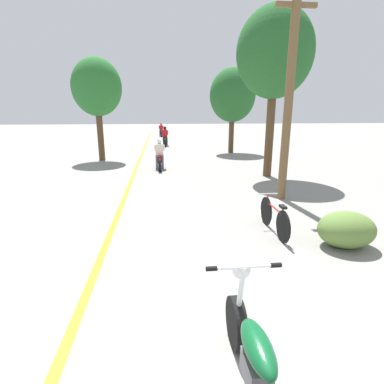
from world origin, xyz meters
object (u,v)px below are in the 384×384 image
object	(u,v)px
motorcycle_foreground	(255,360)
bicycle_parked	(274,217)
motorcycle_rider_lead	(160,158)
motorcycle_rider_far	(161,131)
roadside_tree_right_near	(275,54)
roadside_tree_left	(97,88)
utility_pole	(289,95)
motorcycle_rider_mid	(165,139)
roadside_tree_right_far	(233,96)

from	to	relation	value
motorcycle_foreground	bicycle_parked	bearing A→B (deg)	66.67
motorcycle_rider_lead	motorcycle_rider_far	bearing A→B (deg)	89.38
roadside_tree_right_near	motorcycle_foreground	xyz separation A→B (m)	(-3.50, -9.42, -4.16)
roadside_tree_left	motorcycle_foreground	xyz separation A→B (m)	(3.90, -14.30, -3.26)
utility_pole	roadside_tree_right_near	bearing A→B (deg)	77.64
roadside_tree_right_near	bicycle_parked	bearing A→B (deg)	-108.38
roadside_tree_left	motorcycle_rider_far	size ratio (longest dim) A/B	2.46
motorcycle_rider_mid	bicycle_parked	distance (m)	17.17
roadside_tree_right_near	roadside_tree_left	distance (m)	8.91
roadside_tree_right_near	roadside_tree_right_far	size ratio (longest dim) A/B	1.23
motorcycle_foreground	motorcycle_rider_far	bearing A→B (deg)	91.22
roadside_tree_right_far	motorcycle_rider_lead	distance (m)	7.32
utility_pole	motorcycle_foreground	distance (m)	7.31
roadside_tree_right_near	motorcycle_rider_lead	distance (m)	6.29
roadside_tree_right_near	roadside_tree_right_far	bearing A→B (deg)	88.74
roadside_tree_left	motorcycle_rider_far	bearing A→B (deg)	77.81
motorcycle_rider_lead	roadside_tree_left	bearing A→B (deg)	137.51
motorcycle_rider_lead	roadside_tree_right_near	bearing A→B (deg)	-25.59
motorcycle_rider_lead	bicycle_parked	xyz separation A→B (m)	(2.42, -7.77, -0.15)
roadside_tree_right_near	motorcycle_foreground	size ratio (longest dim) A/B	3.19
bicycle_parked	motorcycle_rider_mid	bearing A→B (deg)	96.67
motorcycle_rider_lead	bicycle_parked	distance (m)	8.14
utility_pole	bicycle_parked	world-z (taller)	utility_pole
utility_pole	motorcycle_rider_mid	world-z (taller)	utility_pole
motorcycle_foreground	roadside_tree_right_near	bearing A→B (deg)	69.63
utility_pole	motorcycle_rider_lead	xyz separation A→B (m)	(-3.62, 5.25, -2.48)
motorcycle_rider_lead	motorcycle_rider_mid	xyz separation A→B (m)	(0.43, 9.29, 0.04)
utility_pole	motorcycle_rider_lead	size ratio (longest dim) A/B	2.86
motorcycle_foreground	motorcycle_rider_lead	distance (m)	11.52
roadside_tree_right_far	motorcycle_rider_mid	size ratio (longest dim) A/B	2.47
roadside_tree_right_near	roadside_tree_right_far	distance (m)	7.15
roadside_tree_right_far	motorcycle_foreground	xyz separation A→B (m)	(-3.65, -16.48, -3.03)
roadside_tree_left	motorcycle_rider_far	world-z (taller)	roadside_tree_left
motorcycle_rider_lead	motorcycle_rider_mid	distance (m)	9.30
motorcycle_foreground	motorcycle_rider_far	size ratio (longest dim) A/B	0.94
roadside_tree_right_near	motorcycle_rider_lead	world-z (taller)	roadside_tree_right_near
utility_pole	roadside_tree_right_near	xyz separation A→B (m)	(0.70, 3.18, 1.59)
utility_pole	roadside_tree_right_far	bearing A→B (deg)	85.25
roadside_tree_left	bicycle_parked	world-z (taller)	roadside_tree_left
utility_pole	motorcycle_rider_mid	size ratio (longest dim) A/B	2.82
utility_pole	motorcycle_foreground	xyz separation A→B (m)	(-2.80, -6.24, -2.56)
roadside_tree_right_far	motorcycle_rider_mid	xyz separation A→B (m)	(-4.05, 4.30, -2.91)
utility_pole	motorcycle_rider_far	bearing A→B (deg)	98.41
utility_pole	bicycle_parked	distance (m)	3.84
roadside_tree_right_far	motorcycle_rider_far	bearing A→B (deg)	108.28
roadside_tree_left	bicycle_parked	size ratio (longest dim) A/B	3.16
roadside_tree_right_near	motorcycle_foreground	world-z (taller)	roadside_tree_right_near
utility_pole	roadside_tree_right_near	size ratio (longest dim) A/B	0.93
roadside_tree_right_near	motorcycle_rider_far	world-z (taller)	roadside_tree_right_near
roadside_tree_left	motorcycle_rider_mid	distance (m)	8.00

